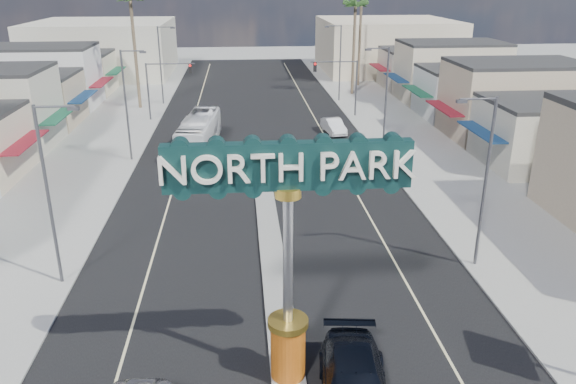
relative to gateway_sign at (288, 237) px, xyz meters
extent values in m
plane|color=gray|center=(0.00, 28.02, -5.93)|extent=(160.00, 160.00, 0.00)
cube|color=black|center=(0.00, 28.02, -5.92)|extent=(20.00, 120.00, 0.01)
cube|color=gray|center=(0.00, 12.02, -5.85)|extent=(1.30, 30.00, 0.16)
cube|color=gray|center=(-14.00, 28.02, -5.87)|extent=(8.00, 120.00, 0.12)
cube|color=gray|center=(14.00, 28.02, -5.87)|extent=(8.00, 120.00, 0.12)
cube|color=beige|center=(-24.00, 41.02, -2.93)|extent=(12.00, 42.00, 6.00)
cube|color=#B7B29E|center=(24.00, 41.02, -2.93)|extent=(12.00, 42.00, 6.00)
cube|color=#B7B29E|center=(-22.00, 73.02, -1.93)|extent=(20.00, 20.00, 8.00)
cube|color=beige|center=(22.00, 73.02, -1.93)|extent=(20.00, 20.00, 8.00)
cylinder|color=#B54D0D|center=(0.00, 0.02, -4.67)|extent=(1.30, 1.30, 2.20)
cylinder|color=gold|center=(0.00, 0.02, -3.44)|extent=(1.50, 1.50, 0.25)
cylinder|color=#B7B7BC|center=(0.00, 0.02, -0.92)|extent=(0.36, 0.36, 4.80)
cylinder|color=gold|center=(0.00, 0.02, 1.66)|extent=(0.90, 0.90, 0.35)
cube|color=black|center=(0.00, 0.02, 2.58)|extent=(8.20, 0.50, 1.60)
cylinder|color=#47474C|center=(-11.00, 42.02, -2.93)|extent=(0.18, 0.18, 6.00)
cylinder|color=#47474C|center=(-8.50, 42.02, -0.03)|extent=(5.00, 0.12, 0.12)
cube|color=black|center=(-6.50, 42.02, -0.53)|extent=(0.32, 0.32, 1.00)
sphere|color=red|center=(-6.50, 41.84, -0.21)|extent=(0.22, 0.22, 0.22)
cylinder|color=#47474C|center=(11.00, 42.02, -2.93)|extent=(0.18, 0.18, 6.00)
cylinder|color=#47474C|center=(8.50, 42.02, -0.03)|extent=(5.00, 0.12, 0.12)
cube|color=black|center=(6.50, 42.02, -0.53)|extent=(0.32, 0.32, 1.00)
sphere|color=red|center=(6.50, 41.84, -0.21)|extent=(0.22, 0.22, 0.22)
cylinder|color=#47474C|center=(-10.60, 8.02, -1.43)|extent=(0.16, 0.16, 9.00)
cylinder|color=#47474C|center=(-9.70, 8.02, 2.97)|extent=(1.80, 0.10, 0.10)
cube|color=#47474C|center=(-8.90, 8.02, 2.87)|extent=(0.50, 0.22, 0.15)
cylinder|color=#47474C|center=(-10.60, 28.02, -1.43)|extent=(0.16, 0.16, 9.00)
cylinder|color=#47474C|center=(-9.70, 28.02, 2.97)|extent=(1.80, 0.10, 0.10)
cube|color=#47474C|center=(-8.90, 28.02, 2.87)|extent=(0.50, 0.22, 0.15)
cylinder|color=#47474C|center=(-10.60, 50.02, -1.43)|extent=(0.16, 0.16, 9.00)
cylinder|color=#47474C|center=(-9.70, 50.02, 2.97)|extent=(1.80, 0.10, 0.10)
cube|color=#47474C|center=(-8.90, 50.02, 2.87)|extent=(0.50, 0.22, 0.15)
cylinder|color=#47474C|center=(10.60, 8.02, -1.43)|extent=(0.16, 0.16, 9.00)
cylinder|color=#47474C|center=(9.70, 8.02, 2.97)|extent=(1.80, 0.10, 0.10)
cube|color=#47474C|center=(8.90, 8.02, 2.87)|extent=(0.50, 0.22, 0.15)
cylinder|color=#47474C|center=(10.60, 28.02, -1.43)|extent=(0.16, 0.16, 9.00)
cylinder|color=#47474C|center=(9.70, 28.02, 2.97)|extent=(1.80, 0.10, 0.10)
cube|color=#47474C|center=(8.90, 28.02, 2.87)|extent=(0.50, 0.22, 0.15)
cylinder|color=#47474C|center=(10.60, 50.02, -1.43)|extent=(0.16, 0.16, 9.00)
cylinder|color=#47474C|center=(9.70, 50.02, 2.97)|extent=(1.80, 0.10, 0.10)
cube|color=#47474C|center=(8.90, 50.02, 2.87)|extent=(0.50, 0.22, 0.15)
cylinder|color=brown|center=(-13.00, 48.02, 0.07)|extent=(0.36, 0.36, 12.00)
cylinder|color=brown|center=(13.00, 54.02, -0.43)|extent=(0.36, 0.36, 11.00)
cylinder|color=brown|center=(15.00, 60.02, 0.57)|extent=(0.36, 0.36, 13.00)
imported|color=white|center=(7.51, 35.26, -5.22)|extent=(2.07, 4.46, 1.42)
imported|color=white|center=(-5.17, 31.00, -4.45)|extent=(3.54, 10.78, 2.95)
camera|label=1|loc=(-1.50, -17.32, 8.36)|focal=35.00mm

